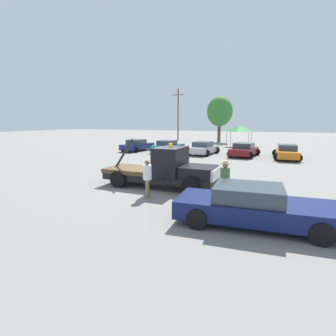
# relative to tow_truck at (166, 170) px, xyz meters

# --- Properties ---
(ground_plane) EXTENTS (160.00, 160.00, 0.00)m
(ground_plane) POSITION_rel_tow_truck_xyz_m (-0.37, -0.01, -0.92)
(ground_plane) COLOR gray
(tow_truck) EXTENTS (6.05, 2.21, 2.51)m
(tow_truck) POSITION_rel_tow_truck_xyz_m (0.00, 0.00, 0.00)
(tow_truck) COLOR black
(tow_truck) RESTS_ON ground
(foreground_car) EXTENTS (5.34, 2.44, 1.34)m
(foreground_car) POSITION_rel_tow_truck_xyz_m (4.75, -3.37, -0.27)
(foreground_car) COLOR #0F194C
(foreground_car) RESTS_ON ground
(person_near_truck) EXTENTS (0.40, 0.40, 1.83)m
(person_near_truck) POSITION_rel_tow_truck_xyz_m (3.36, -1.46, 0.16)
(person_near_truck) COLOR #38383D
(person_near_truck) RESTS_ON ground
(person_at_hood) EXTENTS (0.38, 0.38, 1.72)m
(person_at_hood) POSITION_rel_tow_truck_xyz_m (-0.00, -1.98, 0.08)
(person_at_hood) COLOR #847051
(person_at_hood) RESTS_ON ground
(parked_car_navy) EXTENTS (2.66, 4.72, 1.34)m
(parked_car_navy) POSITION_rel_tow_truck_xyz_m (-10.23, 14.38, -0.27)
(parked_car_navy) COLOR navy
(parked_car_navy) RESTS_ON ground
(parked_car_teal) EXTENTS (2.84, 4.67, 1.34)m
(parked_car_teal) POSITION_rel_tow_truck_xyz_m (-6.38, 14.52, -0.27)
(parked_car_teal) COLOR #196670
(parked_car_teal) RESTS_ON ground
(parked_car_silver) EXTENTS (2.74, 4.68, 1.34)m
(parked_car_silver) POSITION_rel_tow_truck_xyz_m (-2.20, 14.33, -0.27)
(parked_car_silver) COLOR #B7B7BC
(parked_car_silver) RESTS_ON ground
(parked_car_maroon) EXTENTS (2.82, 4.48, 1.34)m
(parked_car_maroon) POSITION_rel_tow_truck_xyz_m (1.92, 14.34, -0.27)
(parked_car_maroon) COLOR maroon
(parked_car_maroon) RESTS_ON ground
(parked_car_orange) EXTENTS (2.59, 5.01, 1.34)m
(parked_car_orange) POSITION_rel_tow_truck_xyz_m (5.74, 14.17, -0.27)
(parked_car_orange) COLOR orange
(parked_car_orange) RESTS_ON ground
(canopy_tent_green) EXTENTS (2.93, 2.93, 2.86)m
(canopy_tent_green) POSITION_rel_tow_truck_xyz_m (-0.19, 24.54, 1.54)
(canopy_tent_green) COLOR #9E9EA3
(canopy_tent_green) RESTS_ON ground
(tree_left) EXTENTS (4.18, 4.18, 7.47)m
(tree_left) POSITION_rel_tow_truck_xyz_m (-4.60, 31.45, 4.09)
(tree_left) COLOR brown
(tree_left) RESTS_ON ground
(utility_pole) EXTENTS (2.20, 0.24, 9.03)m
(utility_pole) POSITION_rel_tow_truck_xyz_m (-11.93, 31.39, 3.86)
(utility_pole) COLOR brown
(utility_pole) RESTS_ON ground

